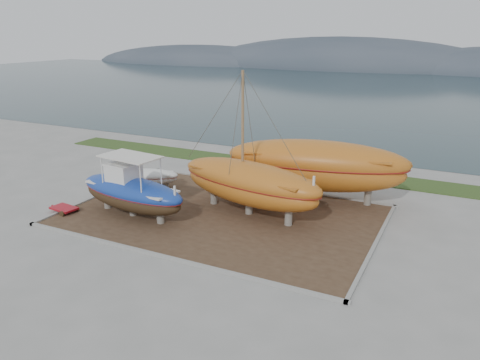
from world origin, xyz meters
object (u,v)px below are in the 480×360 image
at_px(blue_caique, 131,186).
at_px(white_dinghy, 148,179).
at_px(orange_bare_hull, 316,171).
at_px(orange_sailboat, 249,145).
at_px(red_trailer, 64,210).

bearing_deg(blue_caique, white_dinghy, 123.49).
distance_m(blue_caique, orange_bare_hull, 11.66).
xyz_separation_m(orange_sailboat, orange_bare_hull, (2.78, 4.17, -2.33)).
bearing_deg(red_trailer, blue_caique, 25.69).
bearing_deg(orange_bare_hull, orange_sailboat, -133.25).
bearing_deg(orange_sailboat, red_trailer, -143.34).
bearing_deg(white_dinghy, blue_caique, -83.62).
distance_m(white_dinghy, red_trailer, 6.41).
distance_m(white_dinghy, orange_bare_hull, 11.71).
bearing_deg(white_dinghy, orange_bare_hull, -6.35).
bearing_deg(orange_sailboat, blue_caique, -139.72).
relative_size(white_dinghy, orange_bare_hull, 0.36).
bearing_deg(orange_bare_hull, white_dinghy, -175.48).
xyz_separation_m(blue_caique, red_trailer, (-4.17, -1.44, -1.74)).
xyz_separation_m(white_dinghy, orange_bare_hull, (11.29, 2.82, 1.28)).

